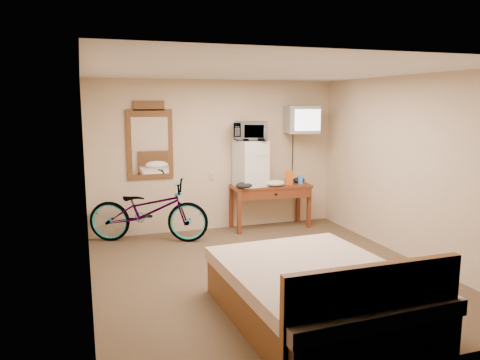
{
  "coord_description": "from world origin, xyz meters",
  "views": [
    {
      "loc": [
        -2.11,
        -5.2,
        2.14
      ],
      "look_at": [
        -0.09,
        0.79,
        1.08
      ],
      "focal_mm": 35.0,
      "sensor_mm": 36.0,
      "label": 1
    }
  ],
  "objects_px": {
    "microwave": "(251,131)",
    "bed": "(319,294)",
    "wall_mirror": "(150,141)",
    "blue_cup": "(301,179)",
    "crt_television": "(302,120)",
    "mini_fridge": "(251,163)",
    "bicycle": "(149,211)",
    "desk": "(271,192)"
  },
  "relations": [
    {
      "from": "microwave",
      "to": "bed",
      "type": "distance_m",
      "value": 3.72
    },
    {
      "from": "wall_mirror",
      "to": "microwave",
      "type": "bearing_deg",
      "value": -7.99
    },
    {
      "from": "blue_cup",
      "to": "microwave",
      "type": "bearing_deg",
      "value": 174.52
    },
    {
      "from": "crt_television",
      "to": "wall_mirror",
      "type": "bearing_deg",
      "value": 174.31
    },
    {
      "from": "mini_fridge",
      "to": "microwave",
      "type": "bearing_deg",
      "value": 56.32
    },
    {
      "from": "bicycle",
      "to": "bed",
      "type": "distance_m",
      "value": 3.49
    },
    {
      "from": "bed",
      "to": "wall_mirror",
      "type": "bearing_deg",
      "value": 106.71
    },
    {
      "from": "desk",
      "to": "crt_television",
      "type": "height_order",
      "value": "crt_television"
    },
    {
      "from": "wall_mirror",
      "to": "bicycle",
      "type": "height_order",
      "value": "wall_mirror"
    },
    {
      "from": "bicycle",
      "to": "blue_cup",
      "type": "bearing_deg",
      "value": -68.06
    },
    {
      "from": "microwave",
      "to": "wall_mirror",
      "type": "height_order",
      "value": "wall_mirror"
    },
    {
      "from": "desk",
      "to": "bicycle",
      "type": "xyz_separation_m",
      "value": [
        -2.08,
        -0.1,
        -0.15
      ]
    },
    {
      "from": "mini_fridge",
      "to": "blue_cup",
      "type": "relative_size",
      "value": 5.09
    },
    {
      "from": "desk",
      "to": "bicycle",
      "type": "bearing_deg",
      "value": -177.27
    },
    {
      "from": "microwave",
      "to": "desk",
      "type": "bearing_deg",
      "value": 14.69
    },
    {
      "from": "mini_fridge",
      "to": "bed",
      "type": "bearing_deg",
      "value": -98.84
    },
    {
      "from": "microwave",
      "to": "bed",
      "type": "relative_size",
      "value": 0.25
    },
    {
      "from": "mini_fridge",
      "to": "crt_television",
      "type": "distance_m",
      "value": 1.15
    },
    {
      "from": "mini_fridge",
      "to": "wall_mirror",
      "type": "height_order",
      "value": "wall_mirror"
    },
    {
      "from": "bed",
      "to": "crt_television",
      "type": "bearing_deg",
      "value": 67.01
    },
    {
      "from": "desk",
      "to": "crt_television",
      "type": "xyz_separation_m",
      "value": [
        0.55,
        0.02,
        1.21
      ]
    },
    {
      "from": "desk",
      "to": "wall_mirror",
      "type": "bearing_deg",
      "value": 172.15
    },
    {
      "from": "blue_cup",
      "to": "crt_television",
      "type": "distance_m",
      "value": 1.02
    },
    {
      "from": "wall_mirror",
      "to": "desk",
      "type": "bearing_deg",
      "value": -7.85
    },
    {
      "from": "wall_mirror",
      "to": "bicycle",
      "type": "xyz_separation_m",
      "value": [
        -0.1,
        -0.37,
        -1.03
      ]
    },
    {
      "from": "blue_cup",
      "to": "crt_television",
      "type": "height_order",
      "value": "crt_television"
    },
    {
      "from": "desk",
      "to": "mini_fridge",
      "type": "relative_size",
      "value": 1.83
    },
    {
      "from": "mini_fridge",
      "to": "microwave",
      "type": "height_order",
      "value": "microwave"
    },
    {
      "from": "microwave",
      "to": "crt_television",
      "type": "bearing_deg",
      "value": 20.4
    },
    {
      "from": "mini_fridge",
      "to": "bed",
      "type": "xyz_separation_m",
      "value": [
        -0.53,
        -3.41,
        -0.84
      ]
    },
    {
      "from": "crt_television",
      "to": "bed",
      "type": "height_order",
      "value": "crt_television"
    },
    {
      "from": "desk",
      "to": "microwave",
      "type": "relative_size",
      "value": 2.55
    },
    {
      "from": "wall_mirror",
      "to": "bicycle",
      "type": "distance_m",
      "value": 1.1
    },
    {
      "from": "bicycle",
      "to": "microwave",
      "type": "bearing_deg",
      "value": -64.6
    },
    {
      "from": "microwave",
      "to": "crt_television",
      "type": "height_order",
      "value": "crt_television"
    },
    {
      "from": "blue_cup",
      "to": "bed",
      "type": "relative_size",
      "value": 0.07
    },
    {
      "from": "blue_cup",
      "to": "crt_television",
      "type": "relative_size",
      "value": 0.24
    },
    {
      "from": "wall_mirror",
      "to": "blue_cup",
      "type": "bearing_deg",
      "value": -7.11
    },
    {
      "from": "microwave",
      "to": "wall_mirror",
      "type": "xyz_separation_m",
      "value": [
        -1.62,
        0.23,
        -0.14
      ]
    },
    {
      "from": "mini_fridge",
      "to": "blue_cup",
      "type": "xyz_separation_m",
      "value": [
        0.88,
        -0.08,
        -0.31
      ]
    },
    {
      "from": "microwave",
      "to": "bicycle",
      "type": "distance_m",
      "value": 2.1
    },
    {
      "from": "blue_cup",
      "to": "bicycle",
      "type": "relative_size",
      "value": 0.08
    }
  ]
}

